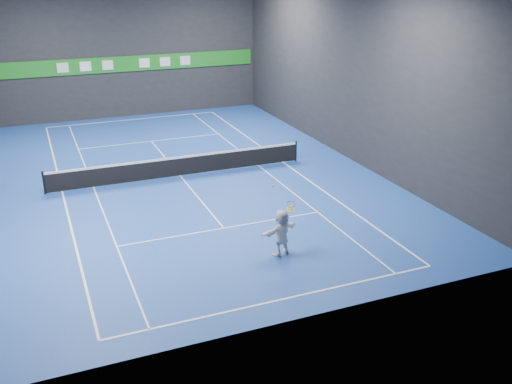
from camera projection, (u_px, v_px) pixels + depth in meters
name	position (u px, v px, depth m)	size (l,w,h in m)	color
ground	(180.00, 176.00, 27.62)	(26.00, 26.00, 0.00)	#1B4099
wall_back	(125.00, 48.00, 37.16)	(18.00, 0.10, 9.00)	black
wall_front	(304.00, 172.00, 14.77)	(18.00, 0.10, 9.00)	black
wall_right	(347.00, 71.00, 29.13)	(0.10, 26.00, 9.00)	black
baseline_near	(283.00, 299.00, 17.39)	(10.98, 0.08, 0.01)	white
baseline_far	(133.00, 119.00, 37.86)	(10.98, 0.08, 0.01)	white
sideline_doubles_left	(62.00, 192.00, 25.69)	(0.08, 23.78, 0.01)	white
sideline_doubles_right	(283.00, 162.00, 29.55)	(0.08, 23.78, 0.01)	white
sideline_singles_left	(94.00, 188.00, 26.18)	(0.06, 23.78, 0.01)	white
sideline_singles_right	(259.00, 166.00, 29.06)	(0.06, 23.78, 0.01)	white
service_line_near	(224.00, 228.00, 22.11)	(8.23, 0.06, 0.01)	white
service_line_far	(151.00, 141.00, 33.13)	(8.23, 0.06, 0.01)	white
center_service_line	(180.00, 176.00, 27.62)	(0.06, 12.80, 0.01)	white
player	(281.00, 232.00, 19.82)	(1.57, 0.50, 1.69)	white
tennis_ball	(273.00, 186.00, 19.12)	(0.07, 0.07, 0.07)	yellow
tennis_net	(180.00, 166.00, 27.42)	(12.50, 0.10, 1.07)	black
sponsor_banner	(126.00, 64.00, 37.47)	(17.64, 0.11, 1.00)	#1B7F1F
tennis_racket	(291.00, 206.00, 19.65)	(0.42, 0.40, 0.67)	red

